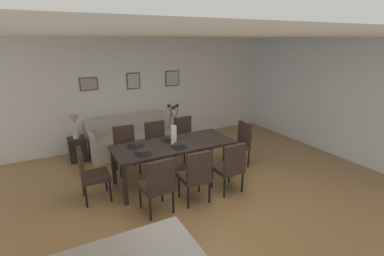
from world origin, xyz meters
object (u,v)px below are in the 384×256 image
at_px(bowl_far_right, 169,138).
at_px(sofa, 131,139).
at_px(framed_picture_right, 172,78).
at_px(bowl_near_right, 135,144).
at_px(side_table, 78,149).
at_px(framed_picture_center, 133,81).
at_px(dining_table, 174,147).
at_px(framed_picture_left, 89,84).
at_px(dining_chair_head_east, 240,142).
at_px(table_lamp, 74,122).
at_px(dining_chair_near_left, 158,183).
at_px(dining_chair_mid_right, 185,136).
at_px(centerpiece_vase, 174,129).
at_px(bowl_far_left, 179,145).
at_px(dining_chair_head_west, 90,172).
at_px(dining_chair_far_left, 196,174).
at_px(bowl_near_left, 143,152).
at_px(dining_chair_near_right, 126,147).
at_px(dining_chair_far_right, 157,142).
at_px(dining_chair_mid_left, 230,165).

bearing_deg(bowl_far_right, sofa, 99.98).
height_order(bowl_far_right, framed_picture_right, framed_picture_right).
distance_m(bowl_near_right, side_table, 1.91).
distance_m(bowl_far_right, framed_picture_center, 2.29).
relative_size(dining_table, framed_picture_center, 5.56).
xyz_separation_m(bowl_near_right, framed_picture_left, (-0.38, 2.14, 0.82)).
height_order(dining_chair_head_east, table_lamp, table_lamp).
bearing_deg(dining_chair_near_left, dining_table, 52.60).
bearing_deg(dining_chair_near_left, dining_chair_mid_right, 52.48).
bearing_deg(sofa, bowl_far_right, -80.02).
xyz_separation_m(centerpiece_vase, sofa, (-0.29, 1.86, -0.74)).
bearing_deg(dining_chair_mid_right, framed_picture_left, 139.82).
xyz_separation_m(centerpiece_vase, bowl_far_left, (-0.00, -0.20, -0.24)).
relative_size(dining_chair_head_west, bowl_far_left, 5.41).
bearing_deg(framed_picture_left, dining_chair_near_left, -83.17).
relative_size(dining_table, bowl_far_left, 12.94).
distance_m(dining_chair_mid_right, framed_picture_right, 1.85).
relative_size(bowl_far_left, bowl_far_right, 1.00).
distance_m(side_table, framed_picture_left, 1.50).
xyz_separation_m(dining_chair_far_left, framed_picture_center, (0.01, 3.20, 1.08)).
height_order(dining_chair_head_west, centerpiece_vase, centerpiece_vase).
bearing_deg(bowl_near_left, dining_chair_near_right, 90.95).
xyz_separation_m(dining_chair_far_left, dining_chair_head_west, (-1.49, 0.87, 0.00)).
bearing_deg(framed_picture_center, dining_chair_head_west, -122.79).
height_order(dining_chair_head_east, bowl_far_left, dining_chair_head_east).
bearing_deg(centerpiece_vase, dining_chair_mid_right, 52.36).
relative_size(sofa, framed_picture_left, 4.82).
xyz_separation_m(dining_chair_far_right, bowl_far_left, (0.02, -1.04, 0.27)).
xyz_separation_m(bowl_near_right, framed_picture_right, (1.70, 2.14, 0.82)).
distance_m(dining_table, dining_chair_far_left, 0.87).
relative_size(dining_chair_near_right, dining_chair_mid_right, 1.00).
relative_size(dining_chair_far_right, dining_chair_head_east, 1.00).
xyz_separation_m(dining_chair_mid_right, bowl_far_left, (-0.68, -1.09, 0.27)).
distance_m(dining_chair_mid_left, sofa, 2.88).
relative_size(dining_chair_near_right, framed_picture_right, 2.32).
bearing_deg(dining_table, dining_chair_near_left, -127.40).
distance_m(dining_chair_mid_left, side_table, 3.46).
bearing_deg(framed_picture_center, bowl_near_right, -107.17).
relative_size(dining_table, framed_picture_right, 5.55).
bearing_deg(bowl_far_right, framed_picture_right, 64.01).
height_order(dining_chair_head_west, dining_chair_head_east, same).
height_order(bowl_near_left, table_lamp, table_lamp).
distance_m(dining_chair_near_right, bowl_far_right, 0.97).
bearing_deg(dining_chair_head_east, dining_chair_near_left, -158.53).
relative_size(sofa, side_table, 3.70).
bearing_deg(dining_chair_mid_right, dining_chair_head_east, -47.50).
xyz_separation_m(dining_chair_head_west, table_lamp, (0.01, 1.83, 0.38)).
bearing_deg(dining_chair_head_east, dining_chair_mid_left, -134.82).
bearing_deg(framed_picture_left, table_lamp, -131.99).
height_order(dining_table, side_table, dining_table).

